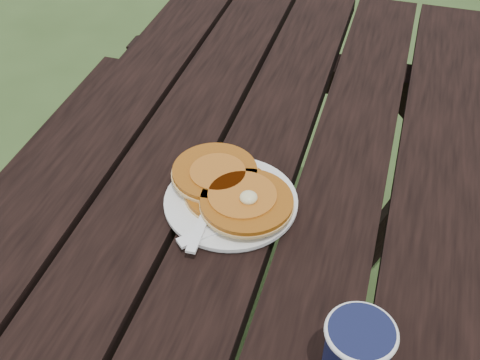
# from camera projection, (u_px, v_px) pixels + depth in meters

# --- Properties ---
(plate) EXTENTS (0.25, 0.25, 0.01)m
(plate) POSITION_uv_depth(u_px,v_px,m) (231.00, 202.00, 0.95)
(plate) COLOR white
(plate) RESTS_ON picnic_table
(pancake_stack) EXTENTS (0.21, 0.19, 0.04)m
(pancake_stack) POSITION_uv_depth(u_px,v_px,m) (231.00, 189.00, 0.95)
(pancake_stack) COLOR #AC5B13
(pancake_stack) RESTS_ON plate
(knife) EXTENTS (0.14, 0.15, 0.00)m
(knife) POSITION_uv_depth(u_px,v_px,m) (232.00, 222.00, 0.91)
(knife) COLOR white
(knife) RESTS_ON plate
(fork) EXTENTS (0.04, 0.16, 0.01)m
(fork) POSITION_uv_depth(u_px,v_px,m) (201.00, 226.00, 0.90)
(fork) COLOR white
(fork) RESTS_ON plate
(coffee_cup) EXTENTS (0.09, 0.09, 0.09)m
(coffee_cup) POSITION_uv_depth(u_px,v_px,m) (358.00, 348.00, 0.71)
(coffee_cup) COLOR #12163A
(coffee_cup) RESTS_ON picnic_table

